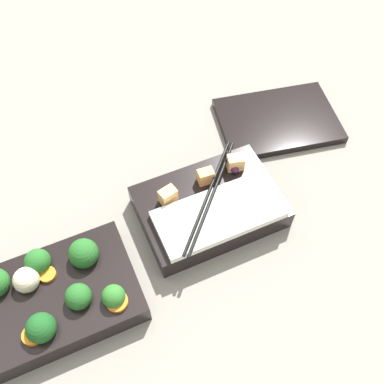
% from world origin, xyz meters
% --- Properties ---
extents(ground_plane, '(3.00, 3.00, 0.00)m').
position_xyz_m(ground_plane, '(0.00, 0.00, 0.00)').
color(ground_plane, gray).
extents(bento_tray_vegetable, '(0.22, 0.15, 0.07)m').
position_xyz_m(bento_tray_vegetable, '(-0.12, -0.03, 0.03)').
color(bento_tray_vegetable, black).
rests_on(bento_tray_vegetable, ground_plane).
extents(bento_tray_rice, '(0.22, 0.17, 0.07)m').
position_xyz_m(bento_tray_rice, '(0.14, 0.02, 0.02)').
color(bento_tray_rice, black).
rests_on(bento_tray_rice, ground_plane).
extents(bento_lid, '(0.24, 0.19, 0.02)m').
position_xyz_m(bento_lid, '(0.34, 0.15, 0.01)').
color(bento_lid, black).
rests_on(bento_lid, ground_plane).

